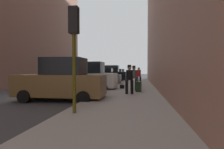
{
  "coord_description": "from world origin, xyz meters",
  "views": [
    {
      "loc": [
        6.7,
        -9.3,
        1.62
      ],
      "look_at": [
        4.72,
        3.24,
        1.29
      ],
      "focal_mm": 28.0,
      "sensor_mm": 36.0,
      "label": 1
    }
  ],
  "objects": [
    {
      "name": "pedestrian_with_beanie",
      "position": [
        6.3,
        3.43,
        1.14
      ],
      "size": [
        0.53,
        0.47,
        1.78
      ],
      "color": "#333338",
      "rests_on": "sidewalk"
    },
    {
      "name": "parked_silver_sedan",
      "position": [
        2.65,
        19.68,
        0.85
      ],
      "size": [
        4.21,
        2.07,
        1.79
      ],
      "color": "#B7BABF",
      "rests_on": "ground_plane"
    },
    {
      "name": "parked_black_suv",
      "position": [
        2.65,
        14.79,
        1.03
      ],
      "size": [
        4.6,
        2.07,
        2.25
      ],
      "color": "black",
      "rests_on": "ground_plane"
    },
    {
      "name": "parked_bronze_suv",
      "position": [
        2.65,
        -0.63,
        1.03
      ],
      "size": [
        4.64,
        2.13,
        2.25
      ],
      "color": "brown",
      "rests_on": "ground_plane"
    },
    {
      "name": "parked_blue_sedan",
      "position": [
        2.65,
        25.13,
        0.85
      ],
      "size": [
        4.21,
        2.07,
        1.79
      ],
      "color": "navy",
      "rests_on": "ground_plane"
    },
    {
      "name": "parked_gray_coupe",
      "position": [
        2.65,
        9.53,
        0.85
      ],
      "size": [
        4.24,
        2.13,
        1.79
      ],
      "color": "slate",
      "rests_on": "ground_plane"
    },
    {
      "name": "sidewalk",
      "position": [
        6.0,
        0.0,
        0.07
      ],
      "size": [
        4.0,
        40.0,
        0.15
      ],
      "primitive_type": "cube",
      "color": "gray",
      "rests_on": "ground_plane"
    },
    {
      "name": "ground_plane",
      "position": [
        0.0,
        0.0,
        0.0
      ],
      "size": [
        120.0,
        120.0,
        0.0
      ],
      "primitive_type": "plane",
      "color": "#38383A"
    },
    {
      "name": "pedestrian_with_fedora",
      "position": [
        6.09,
        1.37,
        1.14
      ],
      "size": [
        0.51,
        0.41,
        1.78
      ],
      "color": "black",
      "rests_on": "sidewalk"
    },
    {
      "name": "parked_white_van",
      "position": [
        2.65,
        4.16,
        1.03
      ],
      "size": [
        4.62,
        2.11,
        2.25
      ],
      "color": "silver",
      "rests_on": "ground_plane"
    },
    {
      "name": "duffel_bag",
      "position": [
        5.34,
        4.59,
        0.29
      ],
      "size": [
        0.32,
        0.44,
        0.28
      ],
      "color": "black",
      "rests_on": "sidewalk"
    },
    {
      "name": "pedestrian_in_red_jacket",
      "position": [
        6.63,
        7.69,
        1.1
      ],
      "size": [
        0.52,
        0.46,
        1.71
      ],
      "color": "black",
      "rests_on": "sidewalk"
    },
    {
      "name": "fire_hydrant",
      "position": [
        4.45,
        6.05,
        0.5
      ],
      "size": [
        0.42,
        0.22,
        0.7
      ],
      "color": "red",
      "rests_on": "sidewalk"
    },
    {
      "name": "traffic_light",
      "position": [
        4.5,
        -3.63,
        2.76
      ],
      "size": [
        0.32,
        0.32,
        3.6
      ],
      "color": "#514C0F",
      "rests_on": "sidewalk"
    },
    {
      "name": "rolling_suitcase",
      "position": [
        6.65,
        2.65,
        0.49
      ],
      "size": [
        0.42,
        0.59,
        1.04
      ],
      "color": "black",
      "rests_on": "sidewalk"
    }
  ]
}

